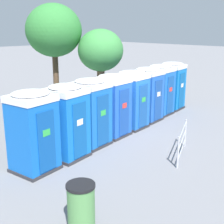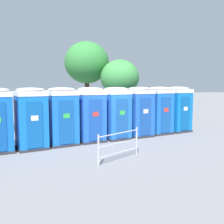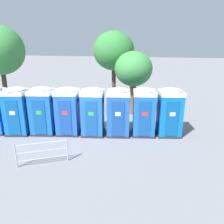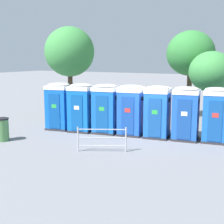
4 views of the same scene
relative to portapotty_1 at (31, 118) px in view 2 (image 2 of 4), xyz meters
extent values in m
plane|color=slate|center=(3.28, 0.90, -1.28)|extent=(120.00, 120.00, 0.00)
cube|color=black|center=(-0.76, -0.03, 0.60)|extent=(0.09, 0.36, 0.20)
cube|color=#2D2D33|center=(0.00, 0.01, -1.23)|extent=(1.40, 1.39, 0.10)
cube|color=blue|center=(0.00, 0.01, -0.13)|extent=(1.33, 1.33, 2.10)
cube|color=#0E509F|center=(0.10, -0.57, -0.21)|extent=(0.62, 0.14, 1.85)
cube|color=white|center=(0.11, -0.59, 0.07)|extent=(0.28, 0.06, 0.20)
cube|color=black|center=(0.57, 0.11, 0.60)|extent=(0.09, 0.36, 0.20)
cube|color=white|center=(0.00, 0.01, 1.02)|extent=(1.37, 1.37, 0.20)
ellipsoid|color=white|center=(0.00, 0.01, 1.17)|extent=(1.31, 1.30, 0.18)
cube|color=#2D2D33|center=(1.32, 0.32, -1.23)|extent=(1.41, 1.37, 0.10)
cube|color=blue|center=(1.32, 0.32, -0.13)|extent=(1.34, 1.31, 2.10)
cube|color=#124D99|center=(1.41, -0.26, -0.21)|extent=(0.64, 0.13, 1.85)
cube|color=green|center=(1.41, -0.28, 0.07)|extent=(0.28, 0.05, 0.20)
cube|color=black|center=(1.91, 0.41, 0.60)|extent=(0.08, 0.36, 0.20)
cube|color=white|center=(1.32, 0.32, 1.02)|extent=(1.38, 1.35, 0.20)
ellipsoid|color=white|center=(1.32, 0.32, 1.17)|extent=(1.31, 1.28, 0.18)
cube|color=#2D2D33|center=(2.66, 0.53, -1.23)|extent=(1.36, 1.36, 0.10)
cube|color=blue|center=(2.66, 0.53, -0.13)|extent=(1.30, 1.30, 2.10)
cube|color=#18459E|center=(2.74, -0.05, -0.21)|extent=(0.63, 0.12, 1.85)
cube|color=red|center=(2.74, -0.06, 0.07)|extent=(0.28, 0.05, 0.20)
cube|color=black|center=(3.23, 0.62, 0.60)|extent=(0.08, 0.36, 0.20)
cube|color=white|center=(2.66, 0.53, 1.02)|extent=(1.34, 1.33, 0.20)
ellipsoid|color=white|center=(2.66, 0.53, 1.17)|extent=(1.27, 1.27, 0.18)
cube|color=#2D2D33|center=(4.00, 0.69, -1.23)|extent=(1.32, 1.34, 0.10)
cube|color=blue|center=(4.00, 0.69, -0.13)|extent=(1.26, 1.28, 2.10)
cube|color=#184D9B|center=(4.08, 0.11, -0.21)|extent=(0.61, 0.11, 1.85)
cube|color=green|center=(4.08, 0.09, 0.07)|extent=(0.28, 0.05, 0.20)
cube|color=black|center=(4.57, 0.77, 0.60)|extent=(0.07, 0.36, 0.20)
cube|color=white|center=(4.00, 0.69, 1.02)|extent=(1.29, 1.32, 0.20)
ellipsoid|color=white|center=(4.00, 0.69, 1.17)|extent=(1.23, 1.25, 0.18)
cube|color=#2D2D33|center=(5.34, 0.92, -1.23)|extent=(1.37, 1.36, 0.10)
cube|color=blue|center=(5.34, 0.92, -0.13)|extent=(1.31, 1.29, 2.10)
cube|color=#184596|center=(5.42, 0.34, -0.21)|extent=(0.63, 0.12, 1.85)
cube|color=white|center=(5.42, 0.32, 0.07)|extent=(0.28, 0.05, 0.20)
cube|color=black|center=(5.92, 1.00, 0.60)|extent=(0.08, 0.36, 0.20)
cube|color=white|center=(5.34, 0.92, 1.02)|extent=(1.35, 1.33, 0.20)
ellipsoid|color=white|center=(5.34, 0.92, 1.17)|extent=(1.28, 1.27, 0.18)
cube|color=#2D2D33|center=(6.66, 1.20, -1.23)|extent=(1.32, 1.35, 0.10)
cube|color=blue|center=(6.66, 1.20, -0.13)|extent=(1.26, 1.28, 2.10)
cube|color=#144A98|center=(6.74, 0.62, -0.21)|extent=(0.61, 0.11, 1.85)
cube|color=red|center=(6.74, 0.60, 0.07)|extent=(0.28, 0.05, 0.20)
cube|color=black|center=(7.22, 1.28, 0.60)|extent=(0.07, 0.36, 0.20)
cube|color=white|center=(6.66, 1.20, 1.02)|extent=(1.30, 1.32, 0.20)
ellipsoid|color=white|center=(6.66, 1.20, 1.17)|extent=(1.23, 1.26, 0.18)
cube|color=#2D2D33|center=(7.99, 1.44, -1.23)|extent=(1.42, 1.40, 0.10)
cube|color=blue|center=(7.99, 1.44, -0.13)|extent=(1.35, 1.34, 2.10)
cube|color=#0C5398|center=(8.10, 0.86, -0.21)|extent=(0.63, 0.15, 1.85)
cube|color=white|center=(8.11, 0.85, 0.07)|extent=(0.28, 0.06, 0.20)
cube|color=black|center=(8.58, 1.55, 0.60)|extent=(0.09, 0.36, 0.20)
cube|color=white|center=(7.99, 1.44, 1.02)|extent=(1.39, 1.38, 0.20)
ellipsoid|color=white|center=(7.99, 1.44, 1.17)|extent=(1.32, 1.31, 0.18)
cylinder|color=#4C3826|center=(3.99, 6.46, 0.40)|extent=(0.32, 0.32, 3.37)
ellipsoid|color=#337F38|center=(3.99, 6.46, 2.86)|extent=(3.02, 3.02, 2.84)
cylinder|color=brown|center=(5.69, 4.57, -0.05)|extent=(0.43, 0.43, 2.47)
ellipsoid|color=#3D8C42|center=(5.69, 4.57, 1.82)|extent=(2.47, 2.47, 2.28)
cylinder|color=#B7B7BC|center=(1.95, -3.15, -0.76)|extent=(0.06, 0.06, 1.05)
cylinder|color=#B7B7BC|center=(3.74, -2.25, -0.76)|extent=(0.06, 0.06, 1.05)
cylinder|color=#B7B7BC|center=(2.84, -2.70, -0.33)|extent=(1.80, 0.93, 0.04)
cylinder|color=#B7B7BC|center=(2.84, -2.70, -0.68)|extent=(1.80, 0.93, 0.04)
cylinder|color=#B7B7BC|center=(2.84, -2.70, -1.03)|extent=(1.80, 0.93, 0.04)
camera|label=1|loc=(-5.85, -8.22, 3.04)|focal=50.00mm
camera|label=2|loc=(-0.43, -11.19, 1.39)|focal=42.00mm
camera|label=3|loc=(7.22, -9.87, 3.56)|focal=35.00mm
camera|label=4|loc=(9.22, -13.50, 2.58)|focal=50.00mm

